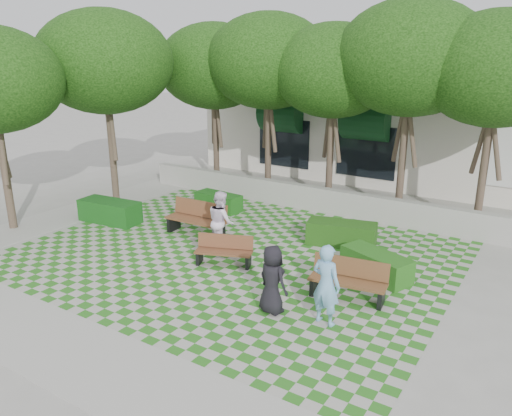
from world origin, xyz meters
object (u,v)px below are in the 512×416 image
Objects in this scene: hedge_midleft at (218,202)px; person_blue at (326,285)px; person_white at (221,221)px; bench_east at (348,280)px; hedge_west at (110,211)px; bench_west at (197,219)px; hedge_midright at (341,234)px; person_dark at (272,280)px; bench_mid at (224,251)px; hedge_east at (376,265)px.

person_blue is (6.83, -5.31, 0.60)m from hedge_midleft.
person_white is at bearing -17.54° from person_blue.
bench_east reaches higher than hedge_midleft.
hedge_midleft is 0.83× the size of hedge_west.
bench_west is 3.41m from hedge_west.
person_white reaches higher than hedge_west.
bench_west is 6.50m from person_blue.
person_blue reaches higher than hedge_midright.
bench_east is 7.87m from hedge_midleft.
bench_east is 0.92× the size of bench_west.
hedge_midright is at bearing -69.95° from person_dark.
bench_west reaches higher than bench_east.
hedge_midright is 5.35m from hedge_midleft.
person_white is (-2.82, -2.33, 0.55)m from hedge_midright.
bench_mid reaches higher than hedge_midright.
bench_west is 1.29× the size of person_dark.
person_blue reaches higher than hedge_east.
hedge_west is (-2.35, -3.13, 0.06)m from hedge_midleft.
bench_west is 1.08× the size of hedge_east.
hedge_west is at bearing -175.72° from hedge_east.
hedge_midright is 1.29× the size of person_dark.
hedge_west is at bearing 150.22° from bench_mid.
bench_mid is 0.92× the size of hedge_midleft.
bench_mid is at bearing -16.26° from person_dark.
hedge_east is at bearing -134.10° from person_white.
person_white is at bearing 108.87° from bench_mid.
hedge_west is (-9.30, -0.70, 0.05)m from hedge_east.
hedge_east is (0.15, 1.52, -0.13)m from bench_east.
person_dark is at bearing 179.99° from person_white.
hedge_east is at bearing 0.29° from bench_mid.
bench_west is (-5.81, 1.47, 0.06)m from bench_east.
bench_east is 0.99× the size of hedge_east.
bench_east is 1.53m from hedge_east.
hedge_west is 4.84m from person_white.
person_blue is at bearing -92.40° from hedge_east.
person_blue is 1.14× the size of person_dark.
bench_mid is at bearing -8.46° from hedge_west.
hedge_west is 1.19× the size of person_white.
bench_west is (-2.14, 1.46, 0.12)m from bench_mid.
hedge_east is (3.82, 1.51, -0.06)m from bench_mid.
hedge_east is 4.58m from person_white.
bench_west is at bearing 157.76° from bench_east.
hedge_midleft is at bearing 107.18° from bench_mid.
bench_east is 1.04× the size of person_white.
hedge_west reaches higher than hedge_midright.
person_white is (1.47, -0.67, 0.39)m from bench_west.
bench_mid reaches higher than hedge_east.
bench_mid reaches higher than hedge_midleft.
bench_west is 1.15× the size of hedge_midleft.
bench_west is at bearing 124.35° from bench_mid.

